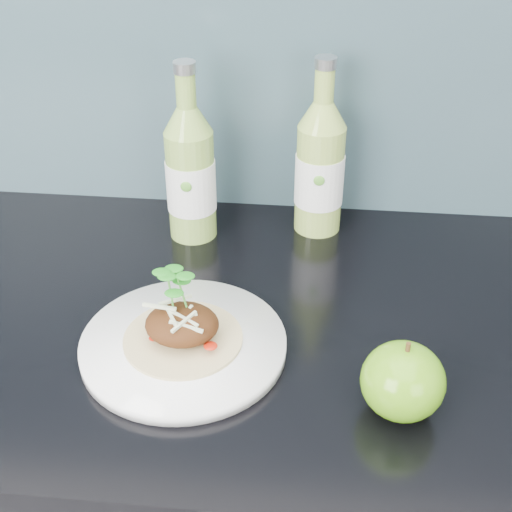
% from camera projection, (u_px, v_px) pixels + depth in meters
% --- Properties ---
extents(dinner_plate, '(0.24, 0.24, 0.02)m').
position_uv_depth(dinner_plate, '(184.00, 345.00, 0.84)').
color(dinner_plate, white).
rests_on(dinner_plate, kitchen_counter).
extents(pork_taco, '(0.14, 0.14, 0.09)m').
position_uv_depth(pork_taco, '(182.00, 321.00, 0.82)').
color(pork_taco, tan).
rests_on(pork_taco, dinner_plate).
extents(green_apple, '(0.12, 0.12, 0.09)m').
position_uv_depth(green_apple, '(403.00, 381.00, 0.74)').
color(green_apple, '#53800E').
rests_on(green_apple, kitchen_counter).
extents(cider_bottle_left, '(0.09, 0.09, 0.26)m').
position_uv_depth(cider_bottle_left, '(191.00, 174.00, 1.01)').
color(cider_bottle_left, '#84AA47').
rests_on(cider_bottle_left, kitchen_counter).
extents(cider_bottle_right, '(0.08, 0.08, 0.26)m').
position_uv_depth(cider_bottle_right, '(320.00, 168.00, 1.02)').
color(cider_bottle_right, '#96B64B').
rests_on(cider_bottle_right, kitchen_counter).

